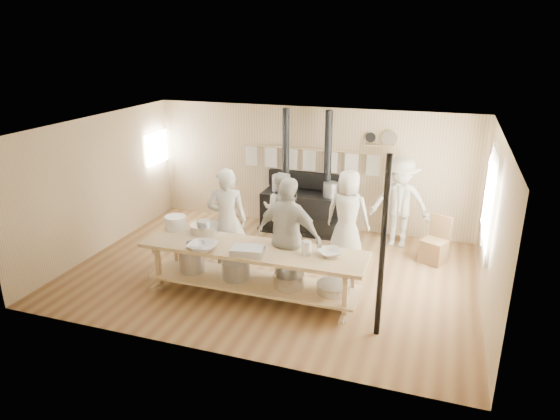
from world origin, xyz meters
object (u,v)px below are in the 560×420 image
(stove, at_px, (305,208))
(prep_table, at_px, (253,266))
(cook_center, at_px, (348,214))
(cook_right, at_px, (289,237))
(cook_by_window, at_px, (400,202))
(cook_left, at_px, (281,209))
(roasting_pan, at_px, (248,251))
(chair, at_px, (434,249))
(cook_far_left, at_px, (227,221))

(stove, xyz_separation_m, prep_table, (-0.00, -3.02, -0.00))
(cook_center, distance_m, cook_right, 1.85)
(stove, bearing_deg, cook_by_window, -4.85)
(stove, xyz_separation_m, cook_center, (1.11, -0.99, 0.32))
(cook_left, bearing_deg, stove, -109.77)
(roasting_pan, bearing_deg, chair, 43.17)
(stove, height_order, prep_table, stove)
(cook_right, distance_m, roasting_pan, 0.72)
(cook_far_left, height_order, cook_right, cook_right)
(cook_center, bearing_deg, prep_table, 65.83)
(stove, bearing_deg, cook_right, -79.45)
(cook_right, xyz_separation_m, roasting_pan, (-0.49, -0.53, -0.07))
(prep_table, xyz_separation_m, roasting_pan, (0.03, -0.25, 0.38))
(cook_right, distance_m, cook_by_window, 2.96)
(stove, height_order, cook_left, stove)
(cook_far_left, bearing_deg, roasting_pan, 108.68)
(cook_far_left, relative_size, cook_right, 0.97)
(stove, xyz_separation_m, cook_right, (0.51, -2.74, 0.46))
(cook_far_left, xyz_separation_m, cook_left, (0.51, 1.43, -0.19))
(stove, xyz_separation_m, roasting_pan, (0.02, -3.27, 0.38))
(cook_left, xyz_separation_m, cook_by_window, (2.23, 0.69, 0.16))
(chair, relative_size, roasting_pan, 1.81)
(cook_far_left, bearing_deg, cook_left, -129.48)
(prep_table, xyz_separation_m, cook_right, (0.51, 0.28, 0.46))
(chair, bearing_deg, cook_center, -147.56)
(cook_right, relative_size, chair, 2.23)
(cook_far_left, height_order, cook_by_window, cook_far_left)
(stove, bearing_deg, cook_far_left, -108.42)
(cook_left, bearing_deg, chair, 178.78)
(cook_by_window, relative_size, chair, 2.06)
(prep_table, bearing_deg, roasting_pan, -84.12)
(prep_table, height_order, cook_left, cook_left)
(cook_right, xyz_separation_m, chair, (2.20, 1.99, -0.72))
(prep_table, relative_size, cook_by_window, 1.99)
(cook_left, height_order, cook_by_window, cook_by_window)
(cook_far_left, height_order, cook_left, cook_far_left)
(cook_center, relative_size, chair, 1.92)
(cook_center, distance_m, roasting_pan, 2.53)
(cook_center, xyz_separation_m, chair, (1.60, 0.24, -0.58))
(cook_left, bearing_deg, cook_center, 171.20)
(cook_center, xyz_separation_m, cook_by_window, (0.87, 0.82, 0.06))
(prep_table, height_order, chair, chair)
(stove, distance_m, cook_left, 0.92)
(prep_table, xyz_separation_m, cook_center, (1.11, 2.03, 0.32))
(cook_by_window, bearing_deg, chair, -33.90)
(prep_table, relative_size, cook_center, 2.14)
(chair, bearing_deg, roasting_pan, -112.85)
(cook_left, height_order, chair, cook_left)
(cook_right, height_order, cook_by_window, cook_right)
(chair, distance_m, roasting_pan, 3.74)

